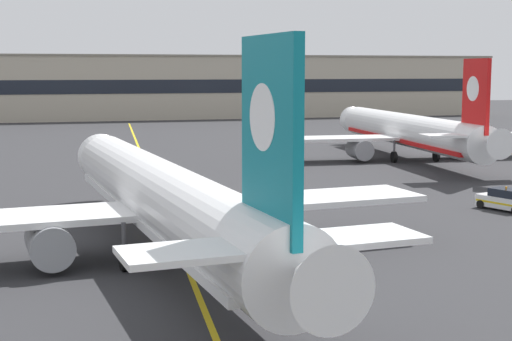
% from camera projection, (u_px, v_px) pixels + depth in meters
% --- Properties ---
extents(ground_plane, '(400.00, 400.00, 0.00)m').
position_uv_depth(ground_plane, '(264.00, 334.00, 30.01)').
color(ground_plane, '#2D2D30').
extents(taxiway_centreline, '(12.11, 179.63, 0.01)m').
position_uv_depth(taxiway_centreline, '(162.00, 204.00, 58.75)').
color(taxiway_centreline, yellow).
rests_on(taxiway_centreline, ground).
extents(airliner_foreground, '(32.33, 41.51, 11.65)m').
position_uv_depth(airliner_foreground, '(164.00, 199.00, 41.57)').
color(airliner_foreground, white).
rests_on(airliner_foreground, ground).
extents(airliner_background, '(31.67, 40.82, 11.45)m').
position_uv_depth(airliner_background, '(409.00, 132.00, 86.81)').
color(airliner_background, white).
rests_on(airliner_background, ground).
extents(service_car_third, '(3.15, 4.56, 1.79)m').
position_uv_depth(service_car_third, '(506.00, 200.00, 56.18)').
color(service_car_third, white).
rests_on(service_car_third, ground).
extents(safety_cone_by_nose_gear, '(0.44, 0.44, 0.55)m').
position_uv_depth(safety_cone_by_nose_gear, '(147.00, 202.00, 58.20)').
color(safety_cone_by_nose_gear, orange).
rests_on(safety_cone_by_nose_gear, ground).
extents(terminal_building, '(161.90, 12.40, 13.46)m').
position_uv_depth(terminal_building, '(135.00, 87.00, 159.00)').
color(terminal_building, '#B2A893').
rests_on(terminal_building, ground).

